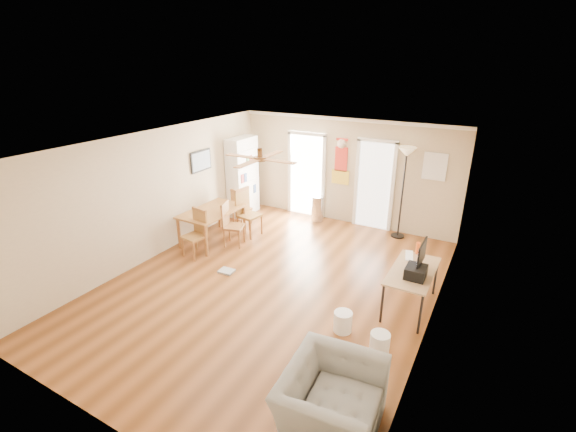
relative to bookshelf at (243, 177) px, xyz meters
The scene contains 30 objects.
floor 3.85m from the bookshelf, 47.07° to the right, with size 7.00×7.00×0.00m, color brown.
ceiling 4.03m from the bookshelf, 47.07° to the right, with size 5.50×7.00×0.00m, color silver, non-canonical shape.
wall_back 2.66m from the bookshelf, 17.23° to the left, with size 5.50×0.04×2.60m, color beige, non-canonical shape.
wall_front 6.72m from the bookshelf, 67.88° to the right, with size 5.50×0.04×2.60m, color beige, non-canonical shape.
wall_left 2.74m from the bookshelf, 94.70° to the right, with size 0.04×7.00×2.60m, color beige, non-canonical shape.
wall_right 5.94m from the bookshelf, 27.24° to the right, with size 0.04×7.00×2.60m, color beige, non-canonical shape.
crown_molding 4.02m from the bookshelf, 47.07° to the right, with size 5.50×7.00×0.08m, color white, non-canonical shape.
kitchen_doorway 1.66m from the bookshelf, 27.50° to the left, with size 0.90×0.10×2.10m, color white, non-canonical shape.
bathroom_doorway 3.37m from the bookshelf, 13.20° to the left, with size 0.80×0.10×2.10m, color white, non-canonical shape.
wall_decal 2.58m from the bookshelf, 17.64° to the left, with size 0.46×0.03×1.10m, color red.
ac_grille 4.69m from the bookshelf, ahead, with size 0.50×0.04×0.60m, color white.
framed_poster 1.50m from the bookshelf, 98.57° to the right, with size 0.04×0.66×0.48m, color black.
ceiling_fan 4.18m from the bookshelf, 50.05° to the right, with size 1.24×1.24×0.20m, color #593819, non-canonical shape.
bookshelf is the anchor object (origin of this frame).
dining_table 1.90m from the bookshelf, 77.80° to the right, with size 0.88×1.47×0.73m, color #976230, non-canonical shape.
dining_chair_right_a 1.50m from the bookshelf, 49.37° to the right, with size 0.45×0.45×1.10m, color #A37434, non-canonical shape.
dining_chair_right_b 2.00m from the bookshelf, 61.33° to the right, with size 0.41×0.41×0.99m, color olive, non-canonical shape.
dining_chair_near 2.63m from the bookshelf, 78.25° to the right, with size 0.41×0.41×1.00m, color #A67035, non-canonical shape.
dining_chair_far 0.92m from the bookshelf, 58.11° to the right, with size 0.38×0.38×0.91m, color #9F6033, non-canonical shape.
trash_can 2.12m from the bookshelf, 13.20° to the left, with size 0.31×0.31×0.67m, color #AFAEB1.
torchiere_lamp 4.03m from the bookshelf, ahead, with size 0.40×0.40×2.11m, color black, non-canonical shape.
computer_desk 5.42m from the bookshelf, 24.42° to the right, with size 0.66×1.32×0.71m, color tan, non-canonical shape.
imac 5.47m from the bookshelf, 23.98° to the right, with size 0.08×0.55×0.52m, color black, non-canonical shape.
keyboard 5.05m from the bookshelf, 20.37° to the right, with size 0.13×0.39×0.01m, color white.
printer 5.54m from the bookshelf, 26.04° to the right, with size 0.31×0.36×0.18m, color black.
orange_bottle 5.09m from the bookshelf, 18.31° to the right, with size 0.07×0.07×0.21m, color #FD5E16.
wastebasket_a 5.40m from the bookshelf, 38.73° to the right, with size 0.28×0.28×0.33m, color white.
wastebasket_b 6.02m from the bookshelf, 36.44° to the right, with size 0.28×0.28×0.32m, color white.
floor_cloth 3.31m from the bookshelf, 61.29° to the right, with size 0.29×0.23×0.04m, color #999894.
armchair 6.88m from the bookshelf, 46.94° to the right, with size 1.17×1.03×0.76m, color gray.
Camera 1 is at (3.33, -5.39, 3.90)m, focal length 24.73 mm.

